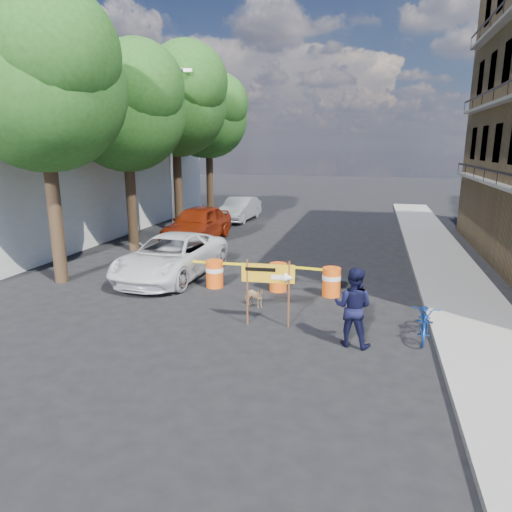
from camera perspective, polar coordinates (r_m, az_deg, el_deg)
The scene contains 19 objects.
ground at distance 12.30m, azimuth -2.75°, elevation -8.12°, with size 120.00×120.00×0.00m, color black.
sidewalk_east at distance 17.72m, azimuth 22.96°, elevation -2.12°, with size 2.40×40.00×0.15m, color gray.
white_building at distance 26.62m, azimuth -24.04°, elevation 9.13°, with size 8.00×22.00×6.00m, color silver.
tree_near at distance 16.51m, azimuth -25.02°, elevation 18.70°, with size 5.46×5.20×9.15m.
tree_mid_a at distance 20.63m, azimuth -15.84°, elevation 17.18°, with size 5.25×5.00×8.68m.
tree_mid_b at distance 25.14m, azimuth -9.98°, elevation 18.37°, with size 5.67×5.40×9.62m.
tree_far at distance 29.74m, azimuth -5.86°, elevation 16.77°, with size 5.04×4.80×8.84m.
streetlamp at distance 22.44m, azimuth -10.49°, elevation 12.96°, with size 1.25×0.18×8.00m.
barrel_far_left at distance 15.61m, azimuth -9.93°, elevation -1.74°, with size 0.58×0.58×0.90m.
barrel_mid_left at distance 15.06m, azimuth -5.20°, elevation -2.16°, with size 0.58×0.58×0.90m.
barrel_mid_right at distance 14.65m, azimuth 2.80°, elevation -2.57°, with size 0.58×0.58×0.90m.
barrel_far_right at distance 14.31m, azimuth 9.40°, elevation -3.13°, with size 0.58×0.58×0.90m.
detour_sign at distance 11.55m, azimuth 2.33°, elevation -2.87°, with size 1.36×0.27×1.75m.
pedestrian at distance 10.80m, azimuth 12.03°, elevation -6.25°, with size 0.91×0.71×1.88m, color black.
bicycle at distance 11.72m, azimuth 20.56°, elevation -5.55°, with size 0.61×0.93×1.76m, color #133D9A.
dog at distance 13.21m, azimuth -0.28°, elevation -5.13°, with size 0.33×0.72×0.61m, color tan.
suv_white at distance 16.38m, azimuth -10.53°, elevation -0.06°, with size 2.47×5.36×1.49m, color white.
sedan_red at distance 22.43m, azimuth -7.32°, elevation 4.04°, with size 2.02×5.03×1.71m, color #99270C.
sedan_silver at distance 28.47m, azimuth -2.07°, elevation 5.89°, with size 1.53×4.38×1.44m, color silver.
Camera 1 is at (3.39, -10.91, 4.56)m, focal length 32.00 mm.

